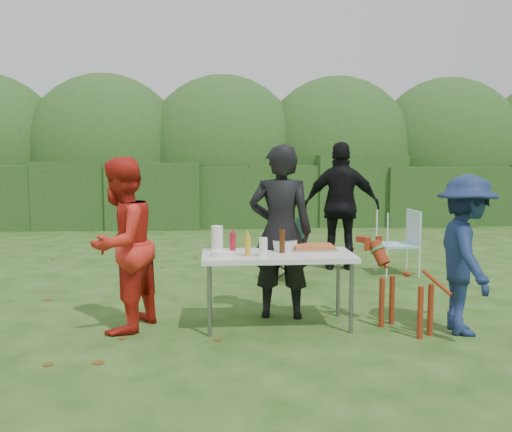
{
  "coord_description": "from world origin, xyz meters",
  "views": [
    {
      "loc": [
        -0.24,
        -5.53,
        1.67
      ],
      "look_at": [
        0.25,
        0.85,
        1.0
      ],
      "focal_mm": 38.0,
      "sensor_mm": 36.0,
      "label": 1
    }
  ],
  "objects": [
    {
      "name": "mustard_bottle",
      "position": [
        0.07,
        -0.38,
        0.84
      ],
      "size": [
        0.06,
        0.06,
        0.2
      ],
      "primitive_type": "cylinder",
      "color": "gold",
      "rests_on": "folding_table"
    },
    {
      "name": "beer_bottle",
      "position": [
        0.43,
        -0.23,
        0.86
      ],
      "size": [
        0.06,
        0.06,
        0.24
      ],
      "primitive_type": "cylinder",
      "color": "#47230F",
      "rests_on": "folding_table"
    },
    {
      "name": "focaccia_bread",
      "position": [
        0.77,
        -0.09,
        0.78
      ],
      "size": [
        0.4,
        0.26,
        0.04
      ],
      "primitive_type": "cube",
      "color": "#C3642E",
      "rests_on": "food_tray"
    },
    {
      "name": "person_black_puffy",
      "position": [
        1.67,
        2.51,
        0.97
      ],
      "size": [
        1.2,
        0.66,
        1.94
      ],
      "primitive_type": "imported",
      "rotation": [
        0.0,
        0.0,
        2.96
      ],
      "color": "black",
      "rests_on": "ground"
    },
    {
      "name": "person_cook",
      "position": [
        0.44,
        0.06,
        0.91
      ],
      "size": [
        0.73,
        0.54,
        1.83
      ],
      "primitive_type": "imported",
      "rotation": [
        0.0,
        0.0,
        2.98
      ],
      "color": "black",
      "rests_on": "ground"
    },
    {
      "name": "ketchup_bottle",
      "position": [
        -0.07,
        -0.33,
        0.85
      ],
      "size": [
        0.06,
        0.06,
        0.22
      ],
      "primitive_type": "cylinder",
      "color": "#A71929",
      "rests_on": "folding_table"
    },
    {
      "name": "folding_table",
      "position": [
        0.38,
        -0.25,
        0.69
      ],
      "size": [
        1.5,
        0.7,
        0.74
      ],
      "color": "silver",
      "rests_on": "ground"
    },
    {
      "name": "child",
      "position": [
        2.15,
        -0.59,
        0.76
      ],
      "size": [
        0.71,
        1.06,
        1.53
      ],
      "primitive_type": "imported",
      "rotation": [
        0.0,
        0.0,
        1.42
      ],
      "color": "navy",
      "rests_on": "ground"
    },
    {
      "name": "shrub_backdrop",
      "position": [
        0.0,
        9.6,
        1.6
      ],
      "size": [
        20.0,
        2.6,
        3.2
      ],
      "primitive_type": "ellipsoid",
      "color": "#3D6628",
      "rests_on": "ground"
    },
    {
      "name": "pasta_bowl",
      "position": [
        0.48,
        -0.03,
        0.79
      ],
      "size": [
        0.26,
        0.26,
        0.1
      ],
      "primitive_type": "cylinder",
      "color": "silver",
      "rests_on": "folding_table"
    },
    {
      "name": "cup_stack",
      "position": [
        0.22,
        -0.39,
        0.83
      ],
      "size": [
        0.08,
        0.08,
        0.18
      ],
      "primitive_type": "cylinder",
      "color": "white",
      "rests_on": "folding_table"
    },
    {
      "name": "food_tray",
      "position": [
        0.77,
        -0.09,
        0.75
      ],
      "size": [
        0.45,
        0.3,
        0.02
      ],
      "primitive_type": "cube",
      "color": "#B7B7BA",
      "rests_on": "folding_table"
    },
    {
      "name": "plate_stack",
      "position": [
        -0.16,
        -0.35,
        0.77
      ],
      "size": [
        0.24,
        0.24,
        0.05
      ],
      "primitive_type": "cylinder",
      "color": "white",
      "rests_on": "folding_table"
    },
    {
      "name": "ground",
      "position": [
        0.0,
        0.0,
        0.0
      ],
      "size": [
        80.0,
        80.0,
        0.0
      ],
      "primitive_type": "plane",
      "color": "#1E4211"
    },
    {
      "name": "lawn_chair",
      "position": [
        2.41,
        2.08,
        0.47
      ],
      "size": [
        0.58,
        0.58,
        0.94
      ],
      "primitive_type": null,
      "rotation": [
        0.0,
        0.0,
        3.18
      ],
      "color": "#3D99C2",
      "rests_on": "ground"
    },
    {
      "name": "paper_towel_roll",
      "position": [
        -0.22,
        -0.08,
        0.87
      ],
      "size": [
        0.12,
        0.12,
        0.26
      ],
      "primitive_type": "cylinder",
      "color": "white",
      "rests_on": "folding_table"
    },
    {
      "name": "hedge_row",
      "position": [
        0.0,
        8.0,
        0.85
      ],
      "size": [
        22.0,
        1.4,
        1.7
      ],
      "primitive_type": "cube",
      "color": "#23471C",
      "rests_on": "ground"
    },
    {
      "name": "camping_chair",
      "position": [
        0.71,
        1.74,
        0.43
      ],
      "size": [
        0.6,
        0.6,
        0.86
      ],
      "primitive_type": null,
      "rotation": [
        0.0,
        0.0,
        3.26
      ],
      "color": "#173928",
      "rests_on": "ground"
    },
    {
      "name": "dog",
      "position": [
        1.6,
        -0.51,
        0.43
      ],
      "size": [
        0.8,
        0.96,
        0.86
      ],
      "primitive_type": null,
      "rotation": [
        0.0,
        0.0,
        2.15
      ],
      "color": "maroon",
      "rests_on": "ground"
    },
    {
      "name": "person_red_jacket",
      "position": [
        -1.15,
        -0.26,
        0.85
      ],
      "size": [
        0.91,
        1.01,
        1.7
      ],
      "primitive_type": "imported",
      "rotation": [
        0.0,
        0.0,
        -1.98
      ],
      "color": "red",
      "rests_on": "ground"
    }
  ]
}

